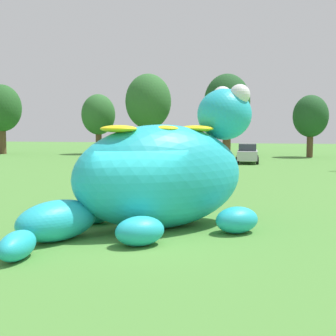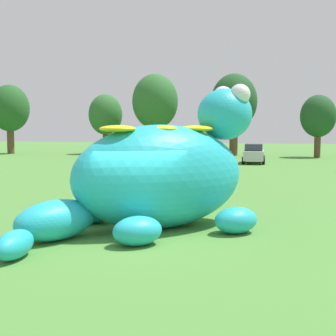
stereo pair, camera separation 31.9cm
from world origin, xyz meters
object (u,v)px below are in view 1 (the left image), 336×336
car_black (201,153)px  spectator_mid_field (125,180)px  giant_inflatable_creature (161,175)px  car_silver (247,153)px  car_yellow (157,152)px  car_orange (117,152)px

car_black → spectator_mid_field: 21.23m
giant_inflatable_creature → car_silver: giant_inflatable_creature is taller
giant_inflatable_creature → car_yellow: bearing=104.1°
car_yellow → car_orange: bearing=-170.7°
car_silver → car_orange: bearing=-176.5°
giant_inflatable_creature → spectator_mid_field: (-2.87, 5.25, -0.83)m
car_silver → spectator_mid_field: bearing=-101.1°
giant_inflatable_creature → car_black: bearing=95.8°
car_black → car_orange: bearing=-179.3°
giant_inflatable_creature → car_yellow: giant_inflatable_creature is taller
car_orange → car_black: size_ratio=1.03×
car_silver → spectator_mid_field: (-4.28, -21.87, -0.01)m
car_orange → car_silver: bearing=3.5°
car_yellow → car_black: 4.13m
giant_inflatable_creature → car_yellow: (-6.77, 26.99, -0.82)m
giant_inflatable_creature → car_orange: (-10.39, 26.39, -0.82)m
car_yellow → spectator_mid_field: bearing=-79.8°
giant_inflatable_creature → car_silver: (1.41, 27.12, -0.82)m
car_black → car_yellow: bearing=173.0°
car_orange → spectator_mid_field: bearing=-70.4°
car_orange → spectator_mid_field: car_orange is taller
car_orange → spectator_mid_field: size_ratio=2.51×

